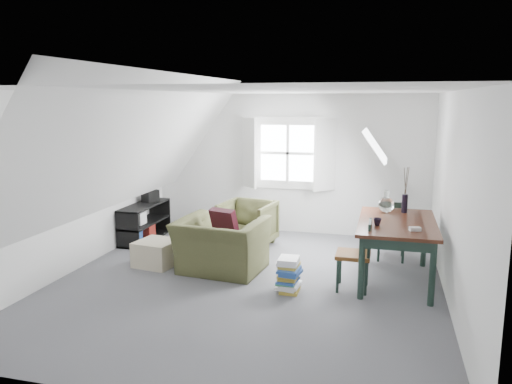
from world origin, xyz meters
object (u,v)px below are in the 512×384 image
(dining_chair_far, at_px, (392,229))
(media_shelf, at_px, (144,224))
(magazine_stack, at_px, (289,275))
(armchair_near, at_px, (221,271))
(dining_table, at_px, (397,229))
(dining_chair_near, at_px, (356,254))
(ottoman, at_px, (157,253))
(armchair_far, at_px, (248,246))

(dining_chair_far, xyz_separation_m, media_shelf, (-4.12, 0.02, -0.20))
(media_shelf, bearing_deg, magazine_stack, -33.41)
(armchair_near, height_order, dining_table, dining_table)
(dining_chair_far, height_order, media_shelf, dining_chair_far)
(media_shelf, relative_size, magazine_stack, 2.81)
(dining_chair_near, xyz_separation_m, media_shelf, (-3.68, 1.38, -0.19))
(armchair_near, height_order, ottoman, armchair_near)
(dining_chair_far, bearing_deg, ottoman, 11.18)
(armchair_near, bearing_deg, armchair_far, -85.14)
(dining_chair_far, height_order, dining_chair_near, dining_chair_far)
(armchair_near, height_order, dining_chair_far, dining_chair_far)
(armchair_near, bearing_deg, dining_chair_near, 179.40)
(armchair_near, distance_m, dining_chair_near, 1.95)
(armchair_far, height_order, dining_chair_far, dining_chair_far)
(ottoman, xyz_separation_m, magazine_stack, (2.07, -0.51, 0.04))
(ottoman, distance_m, media_shelf, 1.41)
(dining_table, bearing_deg, dining_chair_near, -133.15)
(armchair_far, bearing_deg, armchair_near, -81.79)
(dining_chair_far, bearing_deg, media_shelf, -8.02)
(ottoman, height_order, magazine_stack, magazine_stack)
(armchair_near, bearing_deg, dining_chair_far, -147.66)
(dining_table, bearing_deg, ottoman, -171.52)
(armchair_far, height_order, dining_chair_near, dining_chair_near)
(armchair_far, bearing_deg, dining_table, -15.32)
(dining_table, xyz_separation_m, media_shelf, (-4.17, 0.94, -0.43))
(armchair_near, relative_size, dining_chair_far, 1.25)
(dining_table, distance_m, media_shelf, 4.30)
(dining_chair_near, relative_size, magazine_stack, 2.09)
(dining_chair_far, relative_size, dining_chair_near, 1.02)
(magazine_stack, bearing_deg, ottoman, 166.07)
(media_shelf, bearing_deg, armchair_near, -36.34)
(armchair_far, height_order, media_shelf, media_shelf)
(magazine_stack, bearing_deg, armchair_near, 155.25)
(dining_chair_far, distance_m, magazine_stack, 2.09)
(ottoman, bearing_deg, media_shelf, 124.98)
(media_shelf, bearing_deg, dining_table, -16.03)
(ottoman, relative_size, dining_chair_near, 0.60)
(armchair_near, xyz_separation_m, dining_chair_near, (1.88, -0.21, 0.47))
(armchair_near, bearing_deg, ottoman, 4.54)
(ottoman, height_order, dining_chair_near, dining_chair_near)
(dining_table, bearing_deg, armchair_near, -169.51)
(armchair_far, xyz_separation_m, magazine_stack, (1.05, -1.79, 0.22))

